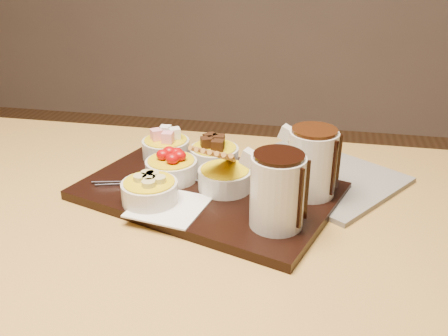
% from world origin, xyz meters
% --- Properties ---
extents(dining_table, '(1.20, 0.80, 0.75)m').
position_xyz_m(dining_table, '(0.00, 0.00, 0.65)').
color(dining_table, '#BC9245').
rests_on(dining_table, ground).
extents(serving_board, '(0.53, 0.43, 0.02)m').
position_xyz_m(serving_board, '(0.10, 0.08, 0.76)').
color(serving_board, black).
rests_on(serving_board, dining_table).
extents(napkin, '(0.14, 0.14, 0.00)m').
position_xyz_m(napkin, '(0.05, -0.01, 0.77)').
color(napkin, white).
rests_on(napkin, serving_board).
extents(bowl_marshmallows, '(0.10, 0.10, 0.04)m').
position_xyz_m(bowl_marshmallows, '(-0.02, 0.20, 0.79)').
color(bowl_marshmallows, beige).
rests_on(bowl_marshmallows, serving_board).
extents(bowl_cake, '(0.10, 0.10, 0.04)m').
position_xyz_m(bowl_cake, '(0.09, 0.18, 0.79)').
color(bowl_cake, beige).
rests_on(bowl_cake, serving_board).
extents(bowl_strawberries, '(0.10, 0.10, 0.04)m').
position_xyz_m(bowl_strawberries, '(0.02, 0.10, 0.79)').
color(bowl_strawberries, beige).
rests_on(bowl_strawberries, serving_board).
extents(bowl_biscotti, '(0.10, 0.10, 0.04)m').
position_xyz_m(bowl_biscotti, '(0.13, 0.08, 0.79)').
color(bowl_biscotti, beige).
rests_on(bowl_biscotti, serving_board).
extents(bowl_bananas, '(0.10, 0.10, 0.04)m').
position_xyz_m(bowl_bananas, '(0.01, 0.00, 0.79)').
color(bowl_bananas, beige).
rests_on(bowl_bananas, serving_board).
extents(pitcher_dark_chocolate, '(0.11, 0.11, 0.12)m').
position_xyz_m(pitcher_dark_chocolate, '(0.23, -0.03, 0.83)').
color(pitcher_dark_chocolate, silver).
rests_on(pitcher_dark_chocolate, serving_board).
extents(pitcher_milk_chocolate, '(0.11, 0.11, 0.12)m').
position_xyz_m(pitcher_milk_chocolate, '(0.28, 0.09, 0.83)').
color(pitcher_milk_chocolate, silver).
rests_on(pitcher_milk_chocolate, serving_board).
extents(fondue_skewers, '(0.09, 0.26, 0.01)m').
position_xyz_m(fondue_skewers, '(0.00, 0.08, 0.77)').
color(fondue_skewers, silver).
rests_on(fondue_skewers, serving_board).
extents(newspaper, '(0.40, 0.38, 0.01)m').
position_xyz_m(newspaper, '(0.29, 0.20, 0.76)').
color(newspaper, beige).
rests_on(newspaper, dining_table).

